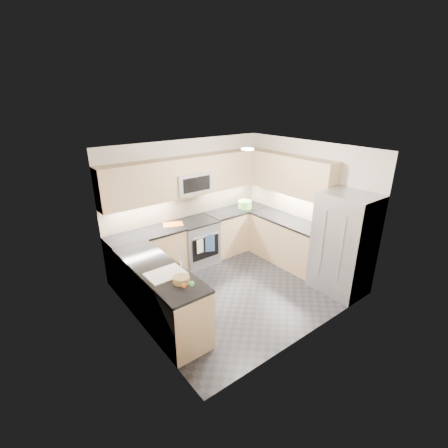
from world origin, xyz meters
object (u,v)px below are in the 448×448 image
at_px(gas_range, 197,242).
at_px(utensil_bowl, 245,204).
at_px(refrigerator, 344,244).
at_px(cutting_board, 173,224).
at_px(fruit_basket, 181,280).
at_px(microwave, 191,182).

distance_m(gas_range, utensil_bowl, 1.40).
bearing_deg(refrigerator, cutting_board, 127.73).
bearing_deg(refrigerator, utensil_bowl, 94.10).
bearing_deg(fruit_basket, utensil_bowl, 33.62).
relative_size(cutting_board, fruit_basket, 1.64).
height_order(microwave, utensil_bowl, microwave).
relative_size(gas_range, refrigerator, 0.51).
relative_size(utensil_bowl, fruit_basket, 1.29).
distance_m(microwave, cutting_board, 0.90).
distance_m(utensil_bowl, fruit_basket, 3.25).
relative_size(gas_range, utensil_bowl, 3.06).
distance_m(gas_range, microwave, 1.25).
xyz_separation_m(microwave, cutting_board, (-0.48, -0.05, -0.75)).
bearing_deg(fruit_basket, refrigerator, -11.61).
relative_size(utensil_bowl, cutting_board, 0.79).
height_order(gas_range, utensil_bowl, utensil_bowl).
distance_m(gas_range, cutting_board, 0.69).
xyz_separation_m(microwave, fruit_basket, (-1.43, -1.96, -0.72)).
relative_size(gas_range, microwave, 1.20).
height_order(gas_range, cutting_board, cutting_board).
bearing_deg(fruit_basket, gas_range, 52.05).
xyz_separation_m(gas_range, microwave, (0.00, 0.12, 1.24)).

